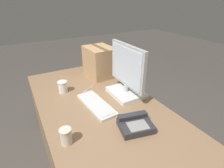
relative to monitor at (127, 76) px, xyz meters
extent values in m
plane|color=#47423D|center=(0.05, -0.28, -0.93)|extent=(12.00, 12.00, 0.00)
cube|color=#8C6B4C|center=(0.05, -0.28, -0.56)|extent=(1.80, 0.90, 0.75)
cube|color=white|center=(0.00, 0.00, -0.16)|extent=(0.31, 0.26, 0.04)
cylinder|color=#B2B2B2|center=(0.00, 0.00, -0.11)|extent=(0.04, 0.04, 0.06)
cube|color=#B2B2B2|center=(0.00, 0.00, 0.09)|extent=(0.46, 0.03, 0.35)
cube|color=silver|center=(0.00, -0.02, 0.09)|extent=(0.41, 0.01, 0.31)
cube|color=silver|center=(0.03, -0.31, -0.17)|extent=(0.43, 0.18, 0.02)
cube|color=silver|center=(0.03, -0.31, -0.15)|extent=(0.39, 0.15, 0.01)
cube|color=#2D2D33|center=(0.41, -0.19, -0.16)|extent=(0.21, 0.25, 0.05)
cube|color=#2D2D33|center=(0.35, -0.18, -0.12)|extent=(0.09, 0.21, 0.03)
cube|color=gray|center=(0.44, -0.20, -0.13)|extent=(0.12, 0.15, 0.01)
cylinder|color=white|center=(-0.32, -0.47, -0.13)|extent=(0.08, 0.08, 0.10)
cylinder|color=white|center=(-0.32, -0.47, -0.08)|extent=(0.09, 0.09, 0.01)
cylinder|color=beige|center=(0.31, -0.63, -0.13)|extent=(0.07, 0.07, 0.10)
cylinder|color=beige|center=(0.31, -0.63, -0.08)|extent=(0.07, 0.07, 0.01)
cube|color=#B2B2B7|center=(-0.27, -0.24, -0.18)|extent=(0.06, 0.11, 0.00)
ellipsoid|color=#B2B2B7|center=(-0.23, -0.30, -0.18)|extent=(0.03, 0.04, 0.00)
cube|color=tan|center=(-0.50, -0.01, -0.02)|extent=(0.34, 0.28, 0.31)
cube|color=brown|center=(-0.50, -0.01, 0.14)|extent=(0.32, 0.06, 0.00)
camera|label=1|loc=(1.12, -0.77, 0.61)|focal=28.00mm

